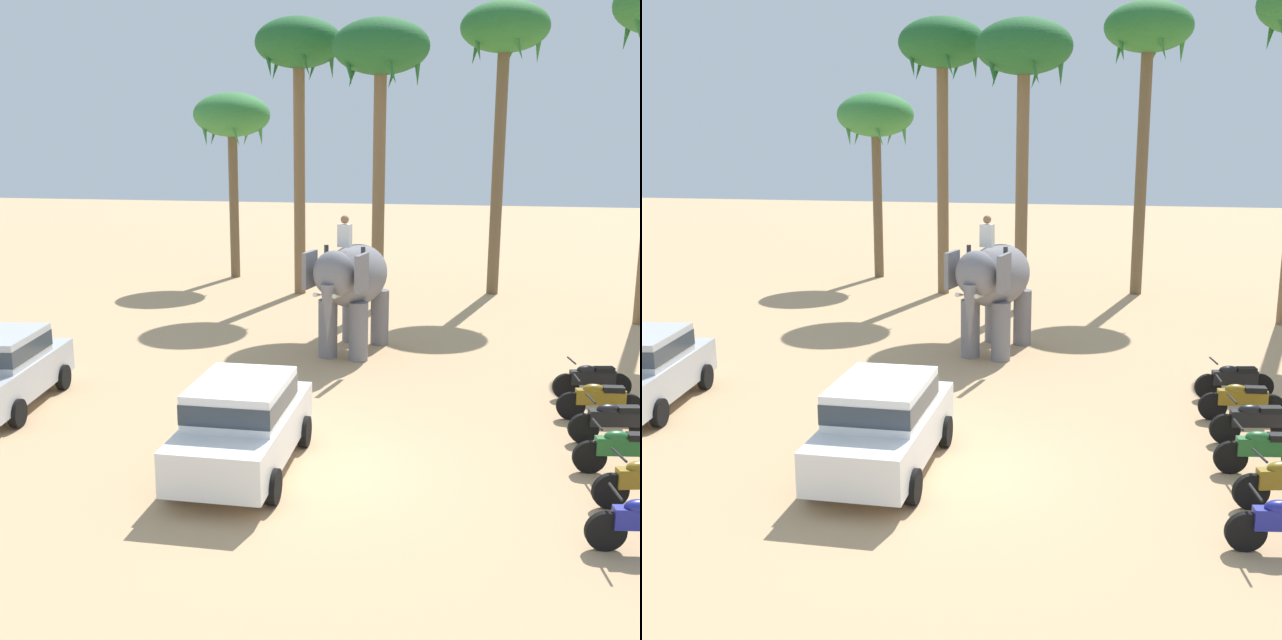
% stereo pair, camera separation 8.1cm
% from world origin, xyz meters
% --- Properties ---
extents(ground_plane, '(120.00, 120.00, 0.00)m').
position_xyz_m(ground_plane, '(0.00, 0.00, 0.00)').
color(ground_plane, tan).
extents(car_sedan_foreground, '(1.93, 4.13, 1.70)m').
position_xyz_m(car_sedan_foreground, '(-0.85, -0.20, 0.93)').
color(car_sedan_foreground, white).
rests_on(car_sedan_foreground, ground).
extents(car_parked_far_side, '(2.31, 4.30, 1.70)m').
position_xyz_m(car_parked_far_side, '(-7.09, 2.05, 0.93)').
color(car_parked_far_side, '#B7BABF').
rests_on(car_parked_far_side, ground).
extents(elephant_with_mahout, '(2.19, 4.00, 3.88)m').
position_xyz_m(elephant_with_mahout, '(-0.23, 8.12, 1.99)').
color(elephant_with_mahout, slate).
rests_on(elephant_with_mahout, ground).
extents(motorcycle_mid_row, '(1.79, 0.55, 0.94)m').
position_xyz_m(motorcycle_mid_row, '(5.83, 0.98, 0.46)').
color(motorcycle_mid_row, black).
rests_on(motorcycle_mid_row, ground).
extents(motorcycle_fourth_in_row, '(1.79, 0.59, 0.94)m').
position_xyz_m(motorcycle_fourth_in_row, '(5.90, 2.47, 0.46)').
color(motorcycle_fourth_in_row, black).
rests_on(motorcycle_fourth_in_row, ground).
extents(motorcycle_far_in_row, '(1.80, 0.55, 0.94)m').
position_xyz_m(motorcycle_far_in_row, '(5.80, 3.76, 0.46)').
color(motorcycle_far_in_row, black).
rests_on(motorcycle_far_in_row, ground).
extents(motorcycle_end_of_row, '(1.78, 0.61, 0.94)m').
position_xyz_m(motorcycle_end_of_row, '(5.82, 5.21, 0.46)').
color(motorcycle_end_of_row, black).
rests_on(motorcycle_end_of_row, ground).
extents(palm_tree_behind_elephant, '(3.20, 3.20, 10.68)m').
position_xyz_m(palm_tree_behind_elephant, '(3.71, 17.75, 9.33)').
color(palm_tree_behind_elephant, brown).
rests_on(palm_tree_behind_elephant, ground).
extents(palm_tree_near_hut, '(3.20, 3.20, 9.68)m').
position_xyz_m(palm_tree_near_hut, '(-0.28, 13.94, 8.43)').
color(palm_tree_near_hut, brown).
rests_on(palm_tree_near_hut, ground).
extents(palm_tree_left_of_road, '(3.20, 3.20, 7.72)m').
position_xyz_m(palm_tree_left_of_road, '(-7.17, 19.44, 6.61)').
color(palm_tree_left_of_road, brown).
rests_on(palm_tree_left_of_road, ground).
extents(palm_tree_leaning_seaward, '(3.20, 3.20, 10.15)m').
position_xyz_m(palm_tree_leaning_seaward, '(-3.60, 16.38, 8.85)').
color(palm_tree_leaning_seaward, brown).
rests_on(palm_tree_leaning_seaward, ground).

